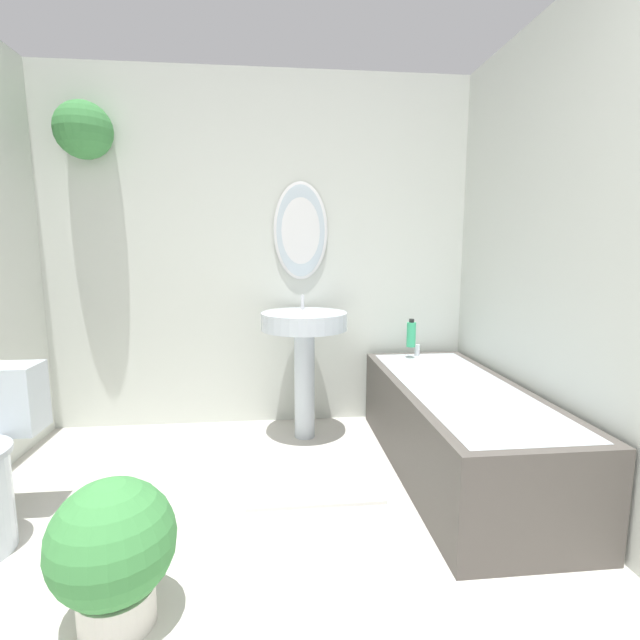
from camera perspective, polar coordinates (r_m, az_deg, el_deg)
name	(u,v)px	position (r m, az deg, el deg)	size (l,w,h in m)	color
wall_back	(247,243)	(3.25, -8.99, 9.36)	(2.99, 0.35, 2.40)	silver
wall_right	(604,256)	(2.30, 31.59, 6.74)	(0.06, 2.93, 2.40)	silver
pedestal_sink	(304,339)	(2.98, -1.95, -2.30)	(0.55, 0.55, 0.93)	silver
bathtub	(457,427)	(2.73, 16.55, -12.50)	(0.68, 1.68, 0.57)	#4C4742
shampoo_bottle	(411,334)	(3.21, 11.16, -1.70)	(0.06, 0.06, 0.19)	#38B275
potted_plant	(113,548)	(1.79, -24.12, -24.26)	(0.40, 0.40, 0.50)	silver
bath_mat	(314,484)	(2.57, -0.78, -19.53)	(0.68, 0.44, 0.02)	silver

